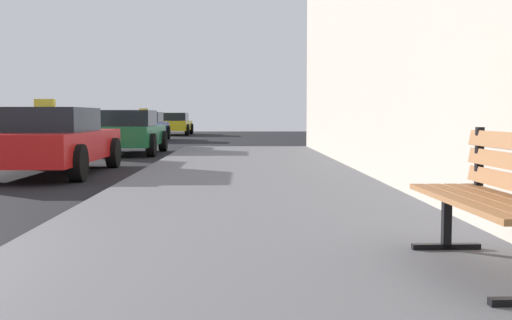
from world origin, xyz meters
name	(u,v)px	position (x,y,z in m)	size (l,w,h in m)	color
sidewalk	(276,291)	(4.00, 0.00, 0.07)	(4.00, 32.00, 0.15)	#5B5B60
bench	(500,191)	(5.39, 0.12, 0.66)	(0.53, 1.60, 0.89)	brown
car_red	(49,140)	(0.11, 8.30, 0.65)	(2.05, 4.54, 1.43)	red
car_green	(128,132)	(0.49, 14.52, 0.64)	(1.92, 4.02, 1.27)	#196638
car_blue	(144,126)	(-0.55, 24.34, 0.65)	(1.94, 4.24, 1.43)	#233899
car_yellow	(174,124)	(-0.08, 32.37, 0.65)	(1.93, 4.55, 1.27)	yellow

